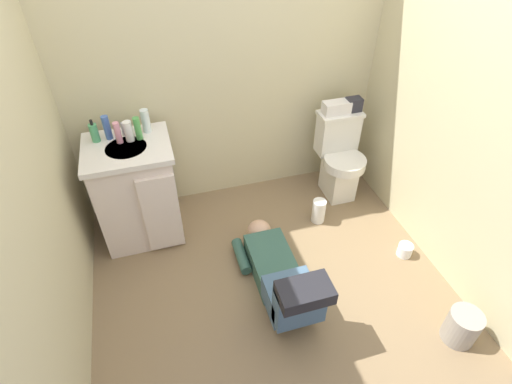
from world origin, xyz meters
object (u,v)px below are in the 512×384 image
object	(u,v)px
toilet	(339,157)
faucet	(123,129)
bottle_pink	(118,133)
person_plumber	(280,276)
bottle_blue	(107,128)
trash_can	(462,327)
bottle_green	(138,128)
bottle_white	(129,131)
toilet_paper_roll	(405,250)
tissue_box	(336,108)
soap_dispenser	(94,133)
paper_towel_roll	(319,211)
vanity_cabinet	(137,191)
bottle_clear	(146,121)
toiletry_bag	(354,104)

from	to	relation	value
toilet	faucet	size ratio (longest dim) A/B	7.50
bottle_pink	person_plumber	bearing A→B (deg)	-46.77
bottle_blue	trash_can	distance (m)	2.64
faucet	bottle_green	distance (m)	0.13
bottle_white	toilet_paper_roll	size ratio (longest dim) A/B	1.32
bottle_blue	trash_can	xyz separation A→B (m)	(1.91, -1.65, -0.79)
toilet	bottle_pink	bearing A→B (deg)	179.23
faucet	tissue_box	world-z (taller)	faucet
faucet	soap_dispenser	bearing A→B (deg)	-173.99
faucet	toilet_paper_roll	size ratio (longest dim) A/B	0.91
bottle_pink	bottle_green	size ratio (longest dim) A/B	0.94
soap_dispenser	paper_towel_roll	distance (m)	1.80
faucet	tissue_box	distance (m)	1.64
trash_can	paper_towel_roll	world-z (taller)	trash_can
bottle_white	paper_towel_roll	xyz separation A→B (m)	(1.35, -0.35, -0.79)
vanity_cabinet	toilet_paper_roll	world-z (taller)	vanity_cabinet
toilet	person_plumber	world-z (taller)	toilet
tissue_box	bottle_green	bearing A→B (deg)	-177.90
bottle_blue	bottle_clear	distance (m)	0.26
person_plumber	paper_towel_roll	xyz separation A→B (m)	(0.54, 0.59, -0.07)
soap_dispenser	toiletry_bag	bearing A→B (deg)	0.06
bottle_white	bottle_clear	bearing A→B (deg)	34.38
bottle_pink	toilet_paper_roll	bearing A→B (deg)	-24.78
bottle_green	bottle_clear	xyz separation A→B (m)	(0.06, 0.08, 0.00)
bottle_blue	toilet_paper_roll	xyz separation A→B (m)	(1.97, -0.95, -0.86)
bottle_pink	bottle_blue	bearing A→B (deg)	131.94
soap_dispenser	toilet_paper_roll	bearing A→B (deg)	-24.63
faucet	bottle_blue	size ratio (longest dim) A/B	0.58
toilet	toiletry_bag	xyz separation A→B (m)	(0.10, 0.09, 0.44)
faucet	bottle_clear	world-z (taller)	bottle_clear
toilet	bottle_pink	xyz separation A→B (m)	(-1.72, 0.02, 0.53)
vanity_cabinet	bottle_green	size ratio (longest dim) A/B	4.97
trash_can	vanity_cabinet	bearing A→B (deg)	139.98
faucet	toiletry_bag	xyz separation A→B (m)	(1.79, -0.02, -0.06)
trash_can	toilet_paper_roll	size ratio (longest dim) A/B	2.15
tissue_box	soap_dispenser	bearing A→B (deg)	-179.94
person_plumber	bottle_pink	xyz separation A→B (m)	(-0.88, 0.93, 0.72)
faucet	bottle_white	distance (m)	0.09
bottle_white	bottle_green	size ratio (longest dim) A/B	0.88
person_plumber	bottle_blue	distance (m)	1.56
soap_dispenser	trash_can	bearing A→B (deg)	-39.40
person_plumber	trash_can	size ratio (longest dim) A/B	4.51
bottle_pink	trash_can	world-z (taller)	bottle_pink
vanity_cabinet	paper_towel_roll	size ratio (longest dim) A/B	3.92
tissue_box	person_plumber	bearing A→B (deg)	-128.46
bottle_white	vanity_cabinet	bearing A→B (deg)	-115.59
tissue_box	toilet	bearing A→B (deg)	-63.57
toiletry_bag	paper_towel_roll	distance (m)	0.91
soap_dispenser	bottle_pink	bearing A→B (deg)	-22.72
bottle_white	soap_dispenser	bearing A→B (deg)	166.19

